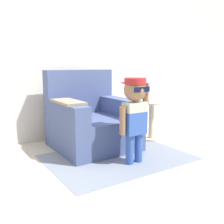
# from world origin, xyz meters

# --- Properties ---
(ground_plane) EXTENTS (10.00, 10.00, 0.00)m
(ground_plane) POSITION_xyz_m (0.00, 0.00, 0.00)
(ground_plane) COLOR #BCB29E
(wall_back) EXTENTS (10.00, 0.05, 2.60)m
(wall_back) POSITION_xyz_m (0.00, 0.72, 1.30)
(wall_back) COLOR silver
(wall_back) RESTS_ON ground_plane
(armchair) EXTENTS (0.93, 0.93, 0.95)m
(armchair) POSITION_xyz_m (0.10, 0.12, 0.33)
(armchair) COLOR #475684
(armchair) RESTS_ON ground_plane
(person_child) EXTENTS (0.36, 0.27, 0.89)m
(person_child) POSITION_xyz_m (0.21, -0.63, 0.59)
(person_child) COLOR #3356AD
(person_child) RESTS_ON ground_plane
(side_table) EXTENTS (0.39, 0.39, 0.52)m
(side_table) POSITION_xyz_m (0.95, -0.06, 0.31)
(side_table) COLOR beige
(side_table) RESTS_ON ground_plane
(rug) EXTENTS (1.52, 1.11, 0.01)m
(rug) POSITION_xyz_m (0.16, -0.40, 0.00)
(rug) COLOR gray
(rug) RESTS_ON ground_plane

